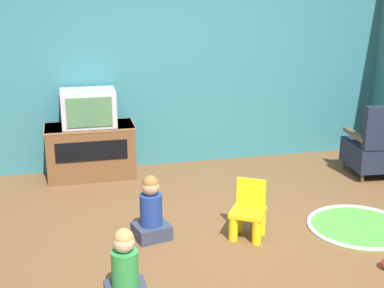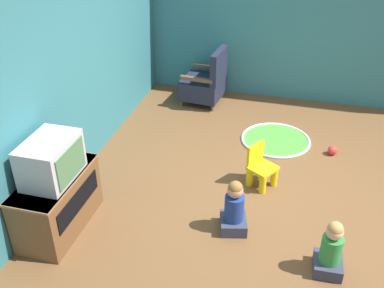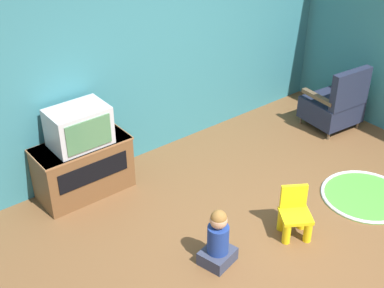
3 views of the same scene
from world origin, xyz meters
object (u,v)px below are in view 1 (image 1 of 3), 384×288
object	(u,v)px
television	(88,108)
black_armchair	(378,148)
tv_cabinet	(91,150)
yellow_kid_chair	(248,215)
child_watching_left	(125,271)
child_watching_center	(151,211)

from	to	relation	value
television	black_armchair	distance (m)	3.34
tv_cabinet	television	size ratio (longest dim) A/B	1.68
tv_cabinet	black_armchair	distance (m)	3.30
yellow_kid_chair	child_watching_left	world-z (taller)	child_watching_left
tv_cabinet	television	bearing A→B (deg)	-90.00
television	black_armchair	world-z (taller)	television
child_watching_left	child_watching_center	distance (m)	0.99
yellow_kid_chair	child_watching_center	world-z (taller)	child_watching_center
child_watching_center	television	bearing A→B (deg)	90.04
television	black_armchair	bearing A→B (deg)	-12.54
television	yellow_kid_chair	xyz separation A→B (m)	(1.26, -1.84, -0.61)
child_watching_left	child_watching_center	xyz separation A→B (m)	(0.33, 0.93, 0.01)
tv_cabinet	yellow_kid_chair	xyz separation A→B (m)	(1.26, -1.86, -0.12)
tv_cabinet	child_watching_left	xyz separation A→B (m)	(0.09, -2.63, -0.07)
yellow_kid_chair	child_watching_left	xyz separation A→B (m)	(-1.17, -0.77, 0.04)
television	child_watching_center	xyz separation A→B (m)	(0.42, -1.68, -0.56)
black_armchair	child_watching_center	xyz separation A→B (m)	(-2.80, -0.97, -0.08)
black_armchair	child_watching_left	distance (m)	3.67
tv_cabinet	television	world-z (taller)	television
black_armchair	child_watching_left	bearing A→B (deg)	36.46
child_watching_center	black_armchair	bearing A→B (deg)	5.08
television	black_armchair	xyz separation A→B (m)	(3.22, -0.72, -0.49)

